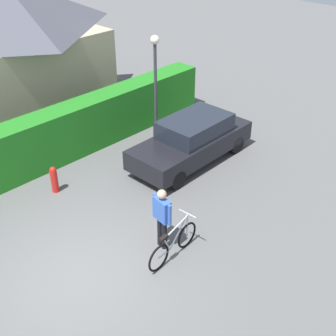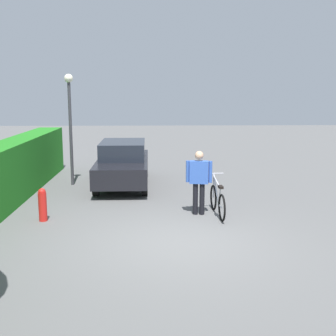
{
  "view_description": "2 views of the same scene",
  "coord_description": "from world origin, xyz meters",
  "px_view_note": "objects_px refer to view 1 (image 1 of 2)",
  "views": [
    {
      "loc": [
        -3.8,
        -6.42,
        7.33
      ],
      "look_at": [
        3.37,
        0.49,
        1.17
      ],
      "focal_mm": 47.98,
      "sensor_mm": 36.0,
      "label": 1
    },
    {
      "loc": [
        -8.72,
        0.5,
        3.14
      ],
      "look_at": [
        3.46,
        0.16,
        0.95
      ],
      "focal_mm": 46.81,
      "sensor_mm": 36.0,
      "label": 2
    }
  ],
  "objects_px": {
    "bicycle": "(173,245)",
    "fire_hydrant": "(54,179)",
    "street_lamp": "(155,74)",
    "parked_car_near": "(192,140)",
    "person_rider": "(162,214)"
  },
  "relations": [
    {
      "from": "bicycle",
      "to": "fire_hydrant",
      "type": "xyz_separation_m",
      "value": [
        -0.35,
        4.29,
        0.04
      ]
    },
    {
      "from": "street_lamp",
      "to": "parked_car_near",
      "type": "bearing_deg",
      "value": -93.72
    },
    {
      "from": "bicycle",
      "to": "fire_hydrant",
      "type": "distance_m",
      "value": 4.3
    },
    {
      "from": "parked_car_near",
      "to": "bicycle",
      "type": "height_order",
      "value": "parked_car_near"
    },
    {
      "from": "person_rider",
      "to": "parked_car_near",
      "type": "bearing_deg",
      "value": 31.56
    },
    {
      "from": "bicycle",
      "to": "street_lamp",
      "type": "relative_size",
      "value": 0.47
    },
    {
      "from": "bicycle",
      "to": "person_rider",
      "type": "relative_size",
      "value": 1.04
    },
    {
      "from": "bicycle",
      "to": "parked_car_near",
      "type": "bearing_deg",
      "value": 35.93
    },
    {
      "from": "bicycle",
      "to": "street_lamp",
      "type": "distance_m",
      "value": 6.08
    },
    {
      "from": "bicycle",
      "to": "street_lamp",
      "type": "height_order",
      "value": "street_lamp"
    },
    {
      "from": "street_lamp",
      "to": "fire_hydrant",
      "type": "height_order",
      "value": "street_lamp"
    },
    {
      "from": "parked_car_near",
      "to": "person_rider",
      "type": "bearing_deg",
      "value": -148.44
    },
    {
      "from": "person_rider",
      "to": "street_lamp",
      "type": "height_order",
      "value": "street_lamp"
    },
    {
      "from": "bicycle",
      "to": "street_lamp",
      "type": "bearing_deg",
      "value": 49.16
    },
    {
      "from": "street_lamp",
      "to": "fire_hydrant",
      "type": "xyz_separation_m",
      "value": [
        -4.1,
        -0.05,
        -1.99
      ]
    }
  ]
}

